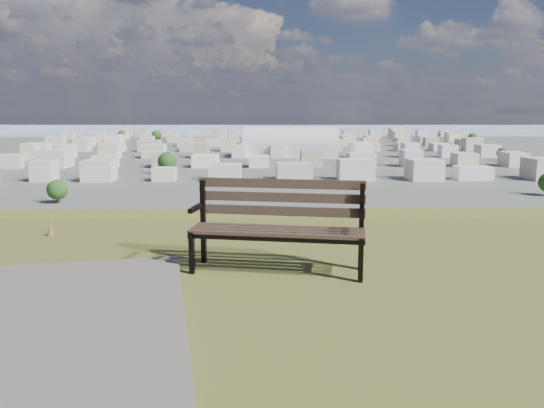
{
  "coord_description": "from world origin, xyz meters",
  "views": [
    {
      "loc": [
        -1.35,
        -3.37,
        26.51
      ],
      "look_at": [
        -1.18,
        3.46,
        25.3
      ],
      "focal_mm": 35.0,
      "sensor_mm": 36.0,
      "label": 1
    }
  ],
  "objects": [
    {
      "name": "arena",
      "position": [
        17.6,
        307.0,
        5.44
      ],
      "size": [
        57.63,
        31.4,
        23.09
      ],
      "rotation": [
        0.0,
        0.0,
        -0.16
      ],
      "color": "silver",
      "rests_on": "ground"
    },
    {
      "name": "grass_tufts",
      "position": [
        -0.13,
        -0.44,
        25.11
      ],
      "size": [
        12.49,
        7.38,
        0.28
      ],
      "color": "brown",
      "rests_on": "hilltop_mesa"
    },
    {
      "name": "park_bench",
      "position": [
        -1.16,
        1.55,
        25.48
      ],
      "size": [
        1.69,
        0.81,
        0.85
      ],
      "rotation": [
        0.0,
        0.0,
        -0.19
      ],
      "color": "#3B2822",
      "rests_on": "hilltop_mesa"
    },
    {
      "name": "city_trees",
      "position": [
        -26.39,
        319.0,
        4.83
      ],
      "size": [
        406.52,
        387.2,
        9.98
      ],
      "color": "#35251A",
      "rests_on": "ground"
    },
    {
      "name": "bay_water",
      "position": [
        0.0,
        900.0,
        0.0
      ],
      "size": [
        2400.0,
        700.0,
        0.12
      ],
      "primitive_type": "cube",
      "color": "#98A8C2",
      "rests_on": "ground"
    },
    {
      "name": "far_hills",
      "position": [
        -60.92,
        1402.93,
        25.47
      ],
      "size": [
        2050.0,
        340.0,
        60.0
      ],
      "color": "#8E9CB0",
      "rests_on": "ground"
    },
    {
      "name": "city_blocks",
      "position": [
        0.0,
        394.44,
        3.5
      ],
      "size": [
        395.0,
        361.0,
        7.0
      ],
      "color": "beige",
      "rests_on": "ground"
    }
  ]
}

